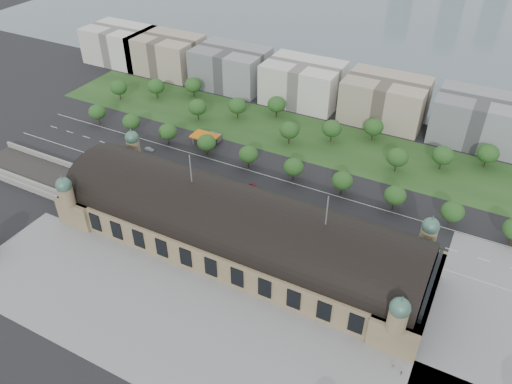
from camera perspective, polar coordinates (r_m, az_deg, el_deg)
The scene contains 52 objects.
ground at distance 200.89m, azimuth -2.02°, elevation -6.30°, with size 900.00×900.00×0.00m, color black.
station at distance 194.09m, azimuth -2.09°, elevation -4.06°, with size 150.00×48.40×44.30m.
track_cutting at distance 261.17m, azimuth -23.83°, elevation 1.67°, with size 70.00×24.00×3.10m.
plaza_south at distance 172.22m, azimuth -6.48°, elevation -16.12°, with size 190.00×48.00×0.12m, color gray.
road_slab at distance 234.31m, azimuth -1.73°, elevation 0.82°, with size 260.00×26.00×0.10m, color black.
grass_belt at distance 274.26m, azimuth 4.82°, elevation 6.44°, with size 300.00×45.00×0.10m, color #21451B.
petrol_station at distance 267.36m, azimuth -5.27°, elevation 6.30°, with size 14.00×13.00×5.05m.
lake at distance 453.02m, azimuth 17.69°, elevation 17.20°, with size 700.00×320.00×0.08m, color slate.
office_0 at distance 378.53m, azimuth -15.25°, elevation 15.95°, with size 45.00×32.00×24.00m, color silver.
office_1 at distance 353.95m, azimuth -10.17°, elevation 15.24°, with size 45.00×32.00×24.00m, color tan.
office_2 at distance 327.54m, azimuth -2.89°, elevation 14.01°, with size 45.00×32.00×24.00m, color gray.
office_3 at distance 307.05m, azimuth 5.40°, elevation 12.32°, with size 45.00×32.00×24.00m, color silver.
office_4 at distance 293.74m, azimuth 14.52°, elevation 10.15°, with size 45.00×32.00×24.00m, color tan.
office_5 at distance 288.58m, azimuth 24.09°, elevation 7.57°, with size 45.00×32.00×24.00m, color gray.
tree_row_0 at distance 295.19m, azimuth -17.69°, elevation 8.71°, with size 9.60×9.60×11.52m.
tree_row_1 at distance 279.91m, azimuth -14.07°, elevation 7.82°, with size 9.60×9.60×11.52m.
tree_row_2 at distance 265.93m, azimuth -10.06°, elevation 6.80°, with size 9.60×9.60×11.52m.
tree_row_3 at distance 253.45m, azimuth -5.67°, elevation 5.64°, with size 9.60×9.60×11.52m.
tree_row_4 at distance 242.71m, azimuth -0.86°, elevation 4.32°, with size 9.60×9.60×11.52m.
tree_row_5 at distance 233.95m, azimuth 4.32°, elevation 2.87°, with size 9.60×9.60×11.52m.
tree_row_6 at distance 227.40m, azimuth 9.84°, elevation 1.28°, with size 9.60×9.60×11.52m.
tree_row_7 at distance 223.24m, azimuth 15.62°, elevation -0.39°, with size 9.60×9.60×11.52m.
tree_row_8 at distance 221.62m, azimuth 21.55°, elevation -2.10°, with size 9.60×9.60×11.52m.
tree_belt_0 at distance 320.49m, azimuth -15.42°, elevation 11.46°, with size 10.40×10.40×12.48m.
tree_belt_1 at distance 316.99m, azimuth -11.36°, elevation 11.78°, with size 10.40×10.40×12.48m.
tree_belt_2 at distance 315.06m, azimuth -7.22°, elevation 12.05°, with size 10.40×10.40×12.48m.
tree_belt_3 at distance 287.39m, azimuth -6.70°, elevation 9.61°, with size 10.40×10.40×12.48m.
tree_belt_4 at distance 287.28m, azimuth -2.16°, elevation 9.83°, with size 10.40×10.40×12.48m.
tree_belt_5 at distance 288.92m, azimuth 2.36°, elevation 9.99°, with size 10.40×10.40×12.48m.
tree_belt_6 at distance 262.62m, azimuth 3.82°, elevation 7.07°, with size 10.40×10.40×12.48m.
tree_belt_7 at distance 266.59m, azimuth 8.65°, elevation 7.19°, with size 10.40×10.40×12.48m.
tree_belt_8 at distance 272.36m, azimuth 13.31°, elevation 7.26°, with size 10.40×10.40×12.48m.
tree_belt_9 at distance 248.68m, azimuth 15.87°, elevation 3.83°, with size 10.40×10.40×12.48m.
tree_belt_10 at distance 257.12m, azimuth 20.60°, elevation 3.95°, with size 10.40×10.40×12.48m.
tree_belt_11 at distance 267.19m, azimuth 25.00°, elevation 4.02°, with size 10.40×10.40×12.48m.
traffic_car_1 at distance 265.27m, azimuth -12.08°, elevation 4.80°, with size 1.71×4.90×1.61m, color #919399.
traffic_car_2 at distance 250.54m, azimuth -10.68°, elevation 2.94°, with size 2.47×5.35×1.49m, color black.
traffic_car_3 at distance 232.14m, azimuth -0.24°, elevation 0.66°, with size 1.87×4.60×1.33m, color maroon.
traffic_car_4 at distance 221.64m, azimuth 2.17°, elevation -1.32°, with size 1.67×4.16×1.42m, color #1A234B.
traffic_car_6 at distance 210.81m, azimuth 19.39°, elevation -6.16°, with size 2.11×4.57×1.27m, color silver.
parked_car_0 at distance 245.06m, azimuth -13.04°, elevation 1.78°, with size 1.65×4.74×1.56m, color black.
parked_car_1 at distance 247.10m, azimuth -13.68°, elevation 2.00°, with size 2.74×5.95×1.65m, color maroon.
parked_car_2 at distance 234.22m, azimuth -8.24°, elevation 0.62°, with size 2.11×5.19×1.51m, color #1C1F4F.
parked_car_3 at distance 228.95m, azimuth -7.08°, elevation -0.21°, with size 1.76×4.38×1.49m, color #595B60.
parked_car_4 at distance 237.89m, azimuth -9.51°, elevation 1.08°, with size 1.44×4.13×1.36m, color silver.
parked_car_5 at distance 233.50m, azimuth -8.94°, elevation 0.40°, with size 2.25×4.89×1.36m, color gray.
parked_car_6 at distance 230.10m, azimuth -6.00°, elevation 0.06°, with size 1.79×4.41×1.28m, color black.
bus_west at distance 223.79m, azimuth -2.11°, elevation -0.57°, with size 2.92×12.48×3.48m, color red.
bus_mid at distance 220.57m, azimuth 1.82°, elevation -1.16°, with size 3.06×13.08×3.64m, color silver.
bus_east at distance 211.85m, azimuth 11.25°, elevation -3.89°, with size 2.69×11.48×3.20m, color beige.
pedestrian_0 at distance 168.85m, azimuth 15.41°, elevation -18.74°, with size 0.86×0.49×1.77m, color gray.
pedestrian_2 at distance 168.34m, azimuth 16.29°, elevation -19.25°, with size 0.79×0.46×1.63m, color gray.
Camera 1 is at (75.01, -127.63, 135.80)m, focal length 35.00 mm.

